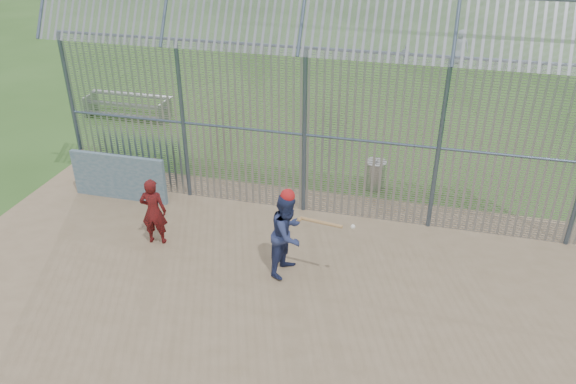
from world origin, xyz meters
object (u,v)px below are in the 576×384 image
(onlooker, at_px, (154,211))
(trash_can, at_px, (375,174))
(batter, at_px, (288,234))
(dugout_wall, at_px, (119,177))
(bleacher, at_px, (127,106))

(onlooker, relative_size, trash_can, 1.90)
(batter, relative_size, trash_can, 2.17)
(dugout_wall, relative_size, batter, 1.40)
(trash_can, relative_size, bleacher, 0.27)
(dugout_wall, height_order, batter, batter)
(batter, height_order, trash_can, batter)
(trash_can, bearing_deg, bleacher, 161.21)
(batter, bearing_deg, trash_can, -3.03)
(bleacher, bearing_deg, trash_can, -18.79)
(bleacher, bearing_deg, dugout_wall, -63.14)
(dugout_wall, relative_size, trash_can, 3.05)
(onlooker, bearing_deg, bleacher, -67.03)
(dugout_wall, bearing_deg, batter, -21.43)
(batter, height_order, bleacher, batter)
(batter, xyz_separation_m, bleacher, (-7.50, 7.14, -0.50))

